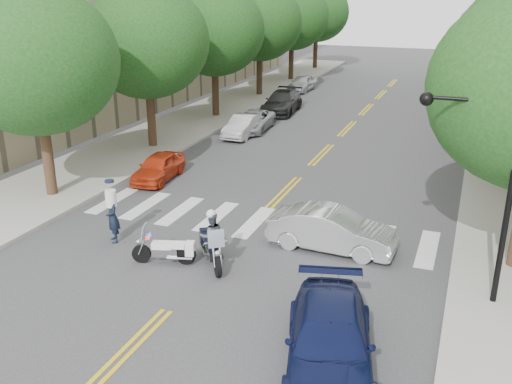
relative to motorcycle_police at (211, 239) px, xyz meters
The scene contains 21 objects.
ground 3.10m from the motorcycle_police, 88.69° to the right, with size 140.00×140.00×0.00m, color #38383A.
sidewalk_left 21.24m from the motorcycle_police, 116.38° to the left, with size 5.00×60.00×0.15m, color #9E9991.
tree_l_0 10.38m from the motorcycle_police, 160.96° to the left, with size 6.40×6.40×8.45m.
tree_l_1 14.83m from the motorcycle_police, 128.41° to the left, with size 6.40×6.40×8.45m.
tree_l_2 21.45m from the motorcycle_police, 114.67° to the left, with size 6.40×6.40×8.45m.
tree_l_3 28.78m from the motorcycle_police, 107.91° to the left, with size 6.40×6.40×8.45m.
tree_l_4 36.39m from the motorcycle_police, 104.00° to the left, with size 6.40×6.40×8.45m.
tree_l_5 44.15m from the motorcycle_police, 101.48° to the left, with size 6.40×6.40×8.45m.
tree_r_4 36.43m from the motorcycle_police, 75.79° to the left, with size 6.40×6.40×8.45m.
tree_r_5 44.17m from the motorcycle_police, 78.35° to the left, with size 6.40×6.40×8.45m.
traffic_signal_pole 8.33m from the motorcycle_police, ahead, with size 2.82×0.42×6.00m.
motorcycle_police is the anchor object (origin of this frame).
motorcycle_parked 1.38m from the motorcycle_police, 158.17° to the right, with size 1.98×0.89×1.31m.
officer_standing 3.82m from the motorcycle_police, behind, with size 0.65×0.43×1.79m, color black.
convertible 4.02m from the motorcycle_police, 35.96° to the left, with size 1.46×4.20×1.38m, color silver.
sedan_blue 6.04m from the motorcycle_police, 38.35° to the right, with size 1.97×4.85×1.41m, color #0E153D.
parked_car_a 8.67m from the motorcycle_police, 131.31° to the left, with size 1.41×3.51×1.20m, color red.
parked_car_b 15.87m from the motorcycle_police, 108.87° to the left, with size 1.28×3.68×1.21m, color #BBBBBB.
parked_car_c 17.29m from the motorcycle_police, 107.26° to the left, with size 1.92×4.17×1.16m, color #929498.
parked_car_d 22.52m from the motorcycle_police, 103.17° to the left, with size 2.02×4.98×1.44m, color black.
parked_car_e 30.97m from the motorcycle_police, 101.61° to the left, with size 1.55×3.84×1.31m, color #ACABB0.
Camera 1 is at (7.08, -11.56, 8.34)m, focal length 40.00 mm.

